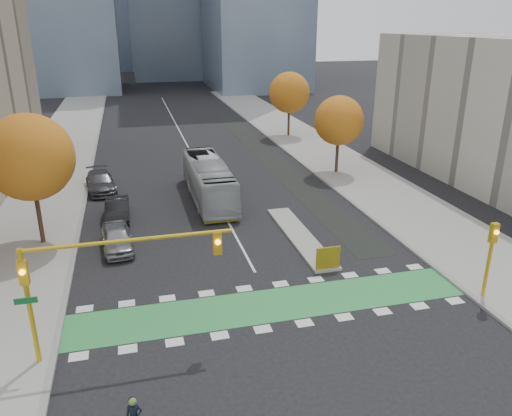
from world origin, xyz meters
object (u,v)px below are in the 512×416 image
tree_east_near (339,121)px  traffic_signal_east (491,249)px  tree_west (30,157)px  traffic_signal_west (94,269)px  parked_car_b (117,210)px  tree_east_far (289,93)px  bus (208,180)px  parked_car_a (117,238)px  parked_car_c (101,182)px  hazard_board (328,258)px

tree_east_near → traffic_signal_east: size_ratio=1.73×
tree_west → traffic_signal_west: size_ratio=0.96×
tree_east_near → parked_car_b: size_ratio=1.55×
tree_east_near → tree_east_far: 16.01m
tree_west → parked_car_b: 7.31m
tree_east_near → bus: (-12.51, -4.16, -3.29)m
tree_east_near → parked_car_a: tree_east_near is taller
traffic_signal_east → traffic_signal_west: bearing=-180.0°
tree_west → tree_east_far: 35.73m
tree_east_near → parked_car_c: (-20.82, 0.03, -4.10)m
parked_car_c → traffic_signal_west: bearing=-95.6°
bus → parked_car_b: 7.54m
tree_west → bus: tree_west is taller
tree_east_near → bus: tree_east_near is taller
parked_car_b → parked_car_c: 7.14m
tree_east_near → parked_car_a: (-19.46, -11.97, -4.11)m
parked_car_b → bus: bearing=22.2°
tree_west → parked_car_b: bearing=33.7°
tree_east_far → parked_car_a: 34.65m
tree_east_near → parked_car_a: 23.21m
traffic_signal_west → parked_car_b: 15.89m
parked_car_a → bus: bearing=43.5°
parked_car_a → parked_car_b: bearing=85.1°
hazard_board → tree_east_near: 19.93m
traffic_signal_west → parked_car_b: (0.47, 15.54, -3.28)m
tree_east_far → traffic_signal_west: bearing=-117.9°
hazard_board → parked_car_a: size_ratio=0.32×
tree_east_far → traffic_signal_west: size_ratio=0.90×
parked_car_b → tree_east_far: bearing=49.2°
tree_west → hazard_board: bearing=-26.0°
tree_west → parked_car_b: tree_west is taller
traffic_signal_west → parked_car_a: bearing=87.4°
tree_east_far → parked_car_b: 30.76m
traffic_signal_east → bus: bearing=121.0°
traffic_signal_east → parked_car_a: (-17.96, 10.53, -1.98)m
traffic_signal_west → parked_car_b: size_ratio=1.87×
bus → tree_east_near: bearing=18.0°
tree_west → traffic_signal_east: bearing=-29.1°
traffic_signal_west → parked_car_b: bearing=88.3°
tree_east_near → parked_car_a: bearing=-148.4°
tree_east_far → parked_car_c: 27.01m
parked_car_b → parked_car_c: size_ratio=0.87×
parked_car_b → tree_west: bearing=-146.2°
tree_east_far → traffic_signal_west: (-20.43, -38.51, -1.21)m
bus → parked_car_c: bus is taller
parked_car_b → parked_car_c: bearing=101.2°
traffic_signal_east → bus: 21.43m
hazard_board → tree_east_far: bearing=75.9°
bus → tree_east_far: bearing=56.8°
parked_car_c → parked_car_a: bearing=-91.3°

